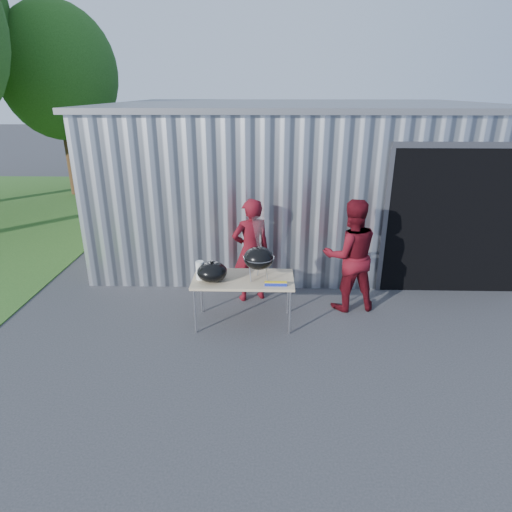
{
  "coord_description": "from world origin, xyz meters",
  "views": [
    {
      "loc": [
        0.06,
        -5.34,
        3.37
      ],
      "look_at": [
        -0.1,
        0.6,
        1.05
      ],
      "focal_mm": 30.0,
      "sensor_mm": 36.0,
      "label": 1
    }
  ],
  "objects_px": {
    "folding_table": "(243,281)",
    "person_cook": "(251,251)",
    "kettle_grill": "(259,253)",
    "person_bystander": "(350,255)"
  },
  "relations": [
    {
      "from": "person_bystander",
      "to": "person_cook",
      "type": "bearing_deg",
      "value": -17.51
    },
    {
      "from": "folding_table",
      "to": "person_bystander",
      "type": "distance_m",
      "value": 1.78
    },
    {
      "from": "folding_table",
      "to": "kettle_grill",
      "type": "distance_m",
      "value": 0.51
    },
    {
      "from": "person_bystander",
      "to": "folding_table",
      "type": "bearing_deg",
      "value": 10.47
    },
    {
      "from": "folding_table",
      "to": "kettle_grill",
      "type": "relative_size",
      "value": 1.6
    },
    {
      "from": "kettle_grill",
      "to": "person_bystander",
      "type": "bearing_deg",
      "value": 22.39
    },
    {
      "from": "folding_table",
      "to": "kettle_grill",
      "type": "height_order",
      "value": "kettle_grill"
    },
    {
      "from": "folding_table",
      "to": "person_cook",
      "type": "distance_m",
      "value": 0.85
    },
    {
      "from": "folding_table",
      "to": "person_cook",
      "type": "relative_size",
      "value": 0.85
    },
    {
      "from": "kettle_grill",
      "to": "folding_table",
      "type": "bearing_deg",
      "value": 171.22
    }
  ]
}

